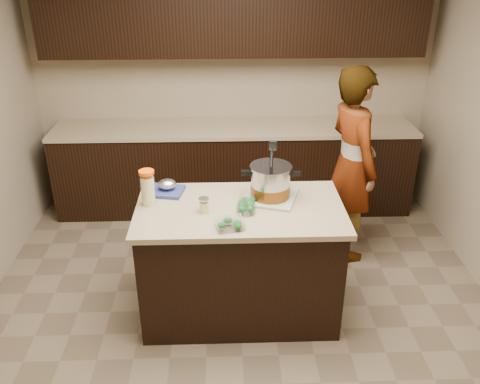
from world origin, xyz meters
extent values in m
plane|color=brown|center=(0.00, 0.00, 0.00)|extent=(4.00, 4.00, 0.00)
cube|color=tan|center=(0.00, 2.00, 1.35)|extent=(4.00, 0.04, 2.70)
cube|color=black|center=(0.00, 1.70, 0.43)|extent=(3.60, 0.60, 0.86)
cube|color=tan|center=(0.00, 1.70, 0.88)|extent=(3.60, 0.63, 0.04)
cube|color=black|center=(0.00, 1.82, 1.95)|extent=(3.60, 0.35, 0.75)
cube|color=black|center=(0.00, 0.00, 0.43)|extent=(1.40, 0.75, 0.86)
cube|color=tan|center=(0.00, 0.00, 0.88)|extent=(1.46, 0.81, 0.04)
cube|color=#5F8458|center=(0.22, 0.13, 0.91)|extent=(0.45, 0.45, 0.02)
cylinder|color=#B7B7BC|center=(0.22, 0.13, 1.03)|extent=(0.30, 0.30, 0.22)
cylinder|color=brown|center=(0.22, 0.13, 0.96)|extent=(0.31, 0.31, 0.09)
cylinder|color=#B7B7BC|center=(0.22, 0.13, 1.15)|extent=(0.32, 0.32, 0.01)
cube|color=black|center=(0.05, 0.15, 1.10)|extent=(0.07, 0.04, 0.03)
cube|color=black|center=(0.40, 0.12, 1.10)|extent=(0.07, 0.04, 0.03)
cylinder|color=black|center=(0.22, 0.10, 1.21)|extent=(0.03, 0.12, 0.27)
cylinder|color=beige|center=(-0.64, 0.07, 1.01)|extent=(0.10, 0.10, 0.21)
cylinder|color=white|center=(-0.64, 0.07, 1.02)|extent=(0.11, 0.11, 0.24)
cylinder|color=#FF5705|center=(-0.64, 0.07, 1.15)|extent=(0.12, 0.12, 0.02)
cylinder|color=beige|center=(-0.25, -0.06, 0.94)|extent=(0.08, 0.08, 0.08)
cylinder|color=white|center=(-0.25, -0.06, 0.95)|extent=(0.08, 0.08, 0.10)
cylinder|color=silver|center=(-0.25, -0.06, 1.01)|extent=(0.09, 0.09, 0.02)
cylinder|color=silver|center=(0.05, 0.02, 0.93)|extent=(0.13, 0.13, 0.06)
cylinder|color=silver|center=(0.04, -0.08, 0.93)|extent=(0.18, 0.18, 0.06)
cube|color=silver|center=(-0.08, -0.28, 0.93)|extent=(0.21, 0.17, 0.07)
cube|color=navy|center=(-0.54, 0.25, 0.91)|extent=(0.30, 0.26, 0.03)
ellipsoid|color=silver|center=(-0.53, 0.25, 0.96)|extent=(0.13, 0.11, 0.07)
imported|color=gray|center=(0.98, 0.81, 0.85)|extent=(0.56, 0.71, 1.71)
camera|label=1|loc=(-0.11, -3.12, 2.59)|focal=38.00mm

